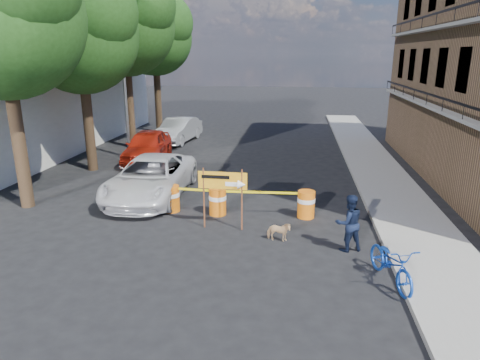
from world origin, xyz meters
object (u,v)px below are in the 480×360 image
(bicycle, at_px, (393,244))
(sedan_silver, at_px, (178,130))
(barrel_far_left, at_px, (128,197))
(pedestrian, at_px, (349,223))
(barrel_mid_left, at_px, (171,198))
(sedan_red, at_px, (147,146))
(detour_sign, at_px, (229,185))
(suv_white, at_px, (151,178))
(barrel_far_right, at_px, (306,204))
(barrel_mid_right, at_px, (218,201))
(dog, at_px, (279,232))

(bicycle, height_order, sedan_silver, bicycle)
(barrel_far_left, bearing_deg, pedestrian, -16.90)
(barrel_mid_left, xyz_separation_m, sedan_red, (-3.16, 6.70, 0.30))
(barrel_mid_left, distance_m, bicycle, 7.58)
(detour_sign, bearing_deg, barrel_mid_left, 151.22)
(detour_sign, bearing_deg, pedestrian, -15.14)
(detour_sign, bearing_deg, barrel_far_left, 164.31)
(suv_white, height_order, sedan_silver, suv_white)
(barrel_far_right, bearing_deg, pedestrian, -64.86)
(bicycle, bearing_deg, barrel_mid_left, 131.60)
(barrel_mid_right, relative_size, detour_sign, 0.47)
(barrel_far_left, bearing_deg, detour_sign, -17.16)
(barrel_far_left, distance_m, dog, 5.53)
(sedan_silver, bearing_deg, sedan_red, -85.42)
(barrel_mid_left, bearing_deg, bicycle, -31.65)
(barrel_mid_right, height_order, suv_white, suv_white)
(barrel_far_left, xyz_separation_m, barrel_mid_left, (1.48, 0.15, 0.00))
(bicycle, xyz_separation_m, sedan_silver, (-9.39, 15.61, -0.25))
(barrel_mid_left, xyz_separation_m, bicycle, (6.44, -3.97, 0.51))
(barrel_far_right, xyz_separation_m, detour_sign, (-2.34, -1.30, 0.93))
(detour_sign, bearing_deg, sedan_red, 125.38)
(barrel_mid_right, bearing_deg, detour_sign, -63.83)
(bicycle, bearing_deg, barrel_mid_right, 124.53)
(sedan_silver, bearing_deg, barrel_mid_right, -61.71)
(barrel_mid_right, xyz_separation_m, barrel_far_right, (2.92, 0.12, 0.00))
(sedan_red, bearing_deg, sedan_silver, 82.15)
(detour_sign, relative_size, dog, 2.77)
(bicycle, height_order, suv_white, bicycle)
(barrel_mid_right, distance_m, pedestrian, 4.58)
(barrel_far_left, height_order, sedan_silver, sedan_silver)
(barrel_mid_right, bearing_deg, sedan_red, 125.12)
(bicycle, distance_m, sedan_red, 14.35)
(barrel_far_right, height_order, sedan_red, sedan_red)
(dog, relative_size, sedan_red, 0.15)
(barrel_far_left, height_order, suv_white, suv_white)
(barrel_far_right, height_order, suv_white, suv_white)
(pedestrian, bearing_deg, barrel_far_left, -37.66)
(detour_sign, height_order, sedan_silver, detour_sign)
(pedestrian, bearing_deg, barrel_far_right, -85.62)
(barrel_far_right, height_order, dog, barrel_far_right)
(barrel_far_left, height_order, dog, barrel_far_left)
(detour_sign, relative_size, suv_white, 0.35)
(barrel_far_left, relative_size, sedan_silver, 0.20)
(barrel_far_left, distance_m, suv_white, 1.56)
(barrel_far_left, bearing_deg, barrel_mid_left, 5.69)
(barrel_mid_left, distance_m, sedan_silver, 12.01)
(barrel_mid_right, xyz_separation_m, sedan_red, (-4.79, 6.81, 0.30))
(bicycle, relative_size, dog, 2.84)
(barrel_mid_left, distance_m, pedestrian, 6.09)
(barrel_mid_right, distance_m, sedan_red, 8.33)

